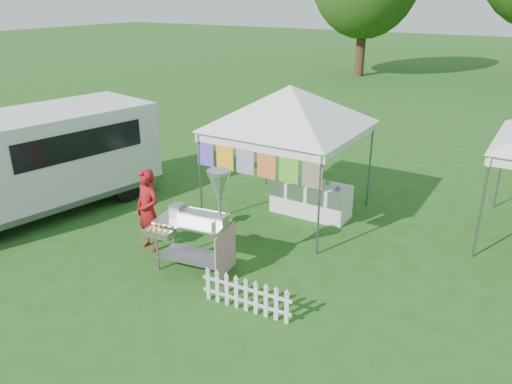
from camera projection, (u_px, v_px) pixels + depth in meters
The scene contains 7 objects.
ground at pixel (195, 282), 8.95m from camera, with size 120.00×120.00×0.00m, color #224C15.
canopy_main at pixel (290, 86), 10.60m from camera, with size 4.24×4.24×3.45m.
donut_cart at pixel (202, 213), 8.86m from camera, with size 1.46×1.19×2.02m.
vendor at pixel (148, 210), 9.82m from camera, with size 0.61×0.40×1.68m, color maroon.
cargo_van at pixel (39, 159), 11.48m from camera, with size 3.27×5.92×2.32m.
picket_fence at pixel (246, 296), 8.04m from camera, with size 1.62×0.14×0.56m.
display_table at pixel (311, 199), 11.54m from camera, with size 1.80×0.70×0.78m, color white.
Camera 1 is at (4.96, -5.99, 4.85)m, focal length 35.00 mm.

